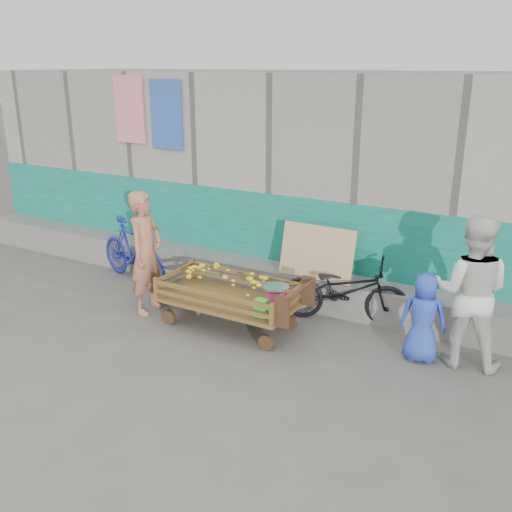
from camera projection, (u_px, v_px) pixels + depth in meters
The scene contains 9 objects.
ground at pixel (202, 380), 5.91m from camera, with size 80.00×80.00×0.00m, color #55524E.
building_wall at pixel (348, 176), 8.78m from camera, with size 12.00×3.50×3.00m.
banana_cart at pixel (226, 287), 6.96m from camera, with size 1.83×0.83×0.78m.
bench at pixel (181, 294), 7.67m from camera, with size 0.91×0.27×0.23m.
vendor_man at pixel (146, 253), 7.32m from camera, with size 0.59×0.39×1.61m, color #A9644B.
woman at pixel (470, 292), 6.00m from camera, with size 0.81×0.63×1.67m, color silver.
child at pixel (423, 317), 6.17m from camera, with size 0.49×0.32×1.01m, color #2844BB.
bicycle_dark at pixel (344, 291), 7.11m from camera, with size 0.56×1.62×0.85m, color black.
bicycle_blue at pixel (133, 252), 8.45m from camera, with size 0.44×1.54×0.93m, color navy.
Camera 1 is at (3.04, -4.24, 3.12)m, focal length 40.00 mm.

